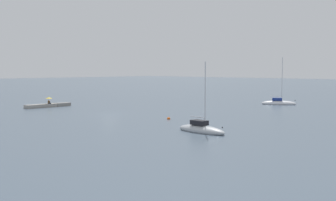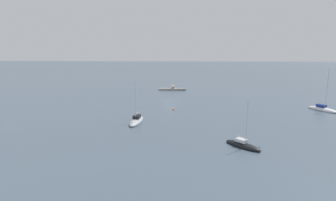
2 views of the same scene
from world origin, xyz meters
TOP-DOWN VIEW (x-y plane):
  - ground_plane at (0.00, 0.00)m, footprint 500.00×500.00m
  - seawall_pier at (0.00, -18.61)m, footprint 9.29×1.57m
  - person_seated_brown_left at (-0.22, -18.60)m, footprint 0.40×0.61m
  - umbrella_open_yellow at (-0.22, -18.63)m, footprint 1.34×1.34m
  - sailboat_grey_near at (5.08, 23.15)m, footprint 2.56×7.07m
  - sailboat_white_far at (-35.55, 10.59)m, footprint 5.12×7.02m
  - mooring_buoy_near at (-1.52, 11.72)m, footprint 0.50×0.50m

SIDE VIEW (x-z plane):
  - ground_plane at x=0.00m, z-range 0.00..0.00m
  - mooring_buoy_near at x=-1.52m, z-range -0.16..0.34m
  - seawall_pier at x=0.00m, z-range 0.00..0.65m
  - sailboat_grey_near at x=5.08m, z-range -3.92..4.59m
  - sailboat_white_far at x=-35.55m, z-range -4.66..5.35m
  - person_seated_brown_left at x=-0.22m, z-range 0.54..1.27m
  - umbrella_open_yellow at x=-0.22m, z-range 1.13..2.42m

